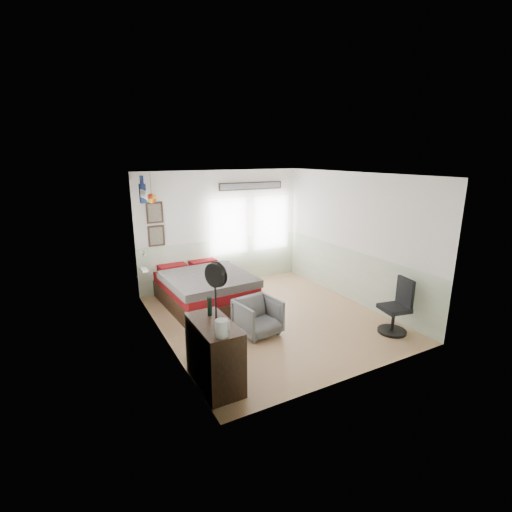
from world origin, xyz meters
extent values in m
cube|color=#B07E4F|center=(0.00, 0.00, -0.01)|extent=(4.00, 4.50, 0.01)
cube|color=white|center=(0.00, 2.25, 1.35)|extent=(4.00, 0.02, 2.70)
cube|color=white|center=(0.00, -2.25, 1.35)|extent=(4.00, 0.02, 2.70)
cube|color=white|center=(-2.00, 0.00, 1.35)|extent=(0.02, 4.50, 2.70)
cube|color=white|center=(2.00, 0.00, 1.35)|extent=(0.02, 4.50, 2.70)
cube|color=white|center=(0.00, 0.00, 2.70)|extent=(4.00, 4.50, 0.02)
cube|color=#B1BFA0|center=(0.00, 2.24, 0.55)|extent=(4.00, 0.01, 1.10)
cube|color=#B1BFA0|center=(-1.99, 0.00, 0.55)|extent=(0.01, 4.50, 1.10)
cube|color=#B1BFA0|center=(1.99, 0.00, 0.55)|extent=(0.01, 4.50, 1.10)
cube|color=silver|center=(-1.96, 0.55, 1.45)|extent=(0.03, 2.20, 1.35)
cube|color=silver|center=(0.15, 2.21, 1.40)|extent=(0.95, 0.03, 1.30)
cube|color=silver|center=(1.30, 2.21, 1.40)|extent=(0.95, 0.03, 1.30)
cube|color=#402C1C|center=(-1.55, 2.21, 1.35)|extent=(0.35, 0.03, 0.45)
cube|color=#402C1C|center=(-1.55, 2.21, 1.85)|extent=(0.35, 0.03, 0.45)
cube|color=#7F7259|center=(-1.55, 2.20, 1.35)|extent=(0.27, 0.01, 0.37)
cube|color=#7F7259|center=(-1.55, 2.20, 1.85)|extent=(0.27, 0.01, 0.37)
cube|color=#402C1C|center=(0.75, 2.21, 2.32)|extent=(1.65, 0.03, 0.18)
cube|color=gray|center=(0.75, 2.20, 2.32)|extent=(1.58, 0.01, 0.13)
cube|color=white|center=(-1.97, 1.15, 2.35)|extent=(0.02, 0.48, 0.14)
sphere|color=red|center=(-1.65, 1.95, 2.18)|extent=(0.20, 0.20, 0.20)
cube|color=black|center=(-0.87, 1.25, 0.17)|extent=(1.64, 2.26, 0.35)
cube|color=maroon|center=(-0.87, 1.25, 0.45)|extent=(1.60, 2.22, 0.20)
cube|color=#545351|center=(-0.87, 1.01, 0.62)|extent=(1.67, 1.71, 0.15)
cube|color=maroon|center=(-1.23, 2.12, 0.62)|extent=(0.62, 0.40, 0.15)
cube|color=maroon|center=(-0.51, 2.12, 0.62)|extent=(0.62, 0.40, 0.15)
cube|color=black|center=(-1.74, -1.46, 0.45)|extent=(0.48, 1.00, 0.90)
imported|color=#585858|center=(-0.52, -0.45, 0.32)|extent=(0.76, 0.77, 0.63)
cube|color=black|center=(-0.13, 1.96, 0.23)|extent=(0.49, 0.41, 0.45)
cylinder|color=black|center=(1.58, -1.54, 0.02)|extent=(0.49, 0.49, 0.05)
cylinder|color=black|center=(1.58, -1.54, 0.24)|extent=(0.06, 0.06, 0.38)
cube|color=black|center=(1.58, -1.54, 0.46)|extent=(0.51, 0.51, 0.08)
cube|color=black|center=(1.77, -1.57, 0.74)|extent=(0.13, 0.40, 0.49)
cylinder|color=silver|center=(-1.79, -1.85, 1.01)|extent=(0.16, 0.16, 0.21)
cube|color=silver|center=(-1.69, -1.85, 1.02)|extent=(0.02, 0.02, 0.13)
cylinder|color=black|center=(-1.69, -1.21, 1.03)|extent=(0.07, 0.07, 0.26)
cylinder|color=black|center=(-1.70, -1.46, 1.22)|extent=(0.03, 0.03, 0.63)
cylinder|color=black|center=(-1.70, -1.46, 1.55)|extent=(0.18, 0.32, 0.32)
cylinder|color=black|center=(-1.66, -1.46, 1.55)|extent=(0.15, 0.32, 0.34)
cube|color=black|center=(-0.13, 1.96, 0.54)|extent=(0.33, 0.24, 0.18)
camera|label=1|loc=(-3.36, -5.63, 3.02)|focal=26.00mm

